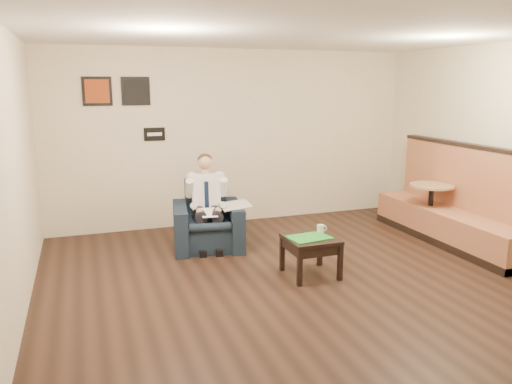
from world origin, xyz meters
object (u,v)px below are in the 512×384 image
object	(u,v)px
green_folder	(309,237)
armchair	(208,216)
cafe_table	(430,210)
smartphone	(309,232)
side_table	(310,256)
seated_man	(208,206)
coffee_mug	(320,229)
banquette	(452,195)

from	to	relation	value
green_folder	armchair	bearing A→B (deg)	120.73
cafe_table	armchair	bearing A→B (deg)	169.83
armchair	cafe_table	xyz separation A→B (m)	(3.28, -0.59, -0.06)
green_folder	smartphone	bearing A→B (deg)	66.37
side_table	seated_man	bearing A→B (deg)	124.76
green_folder	coffee_mug	distance (m)	0.27
banquette	seated_man	bearing A→B (deg)	166.69
side_table	coffee_mug	size ratio (longest dim) A/B	5.79
smartphone	armchair	bearing A→B (deg)	136.50
smartphone	banquette	xyz separation A→B (m)	(2.42, 0.35, 0.22)
armchair	smartphone	bearing A→B (deg)	-44.29
side_table	smartphone	distance (m)	0.30
green_folder	banquette	bearing A→B (deg)	12.30
armchair	side_table	xyz separation A→B (m)	(0.90, -1.44, -0.21)
banquette	smartphone	bearing A→B (deg)	-171.65
armchair	cafe_table	world-z (taller)	armchair
smartphone	coffee_mug	bearing A→B (deg)	-7.10
green_folder	seated_man	bearing A→B (deg)	123.40
side_table	smartphone	xyz separation A→B (m)	(0.05, 0.17, 0.24)
side_table	coffee_mug	bearing A→B (deg)	34.02
seated_man	smartphone	size ratio (longest dim) A/B	8.38
side_table	coffee_mug	distance (m)	0.37
seated_man	banquette	size ratio (longest dim) A/B	0.45
seated_man	banquette	distance (m)	3.48
seated_man	coffee_mug	xyz separation A→B (m)	(1.11, -1.20, -0.09)
armchair	green_folder	bearing A→B (deg)	-50.39
side_table	cafe_table	world-z (taller)	cafe_table
coffee_mug	smartphone	size ratio (longest dim) A/B	0.68
armchair	cafe_table	distance (m)	3.33
banquette	cafe_table	bearing A→B (deg)	104.76
coffee_mug	banquette	distance (m)	2.32
green_folder	cafe_table	distance (m)	2.57
armchair	seated_man	xyz separation A→B (m)	(-0.02, -0.12, 0.17)
green_folder	coffee_mug	bearing A→B (deg)	34.02
seated_man	banquette	bearing A→B (deg)	-4.43
seated_man	cafe_table	size ratio (longest dim) A/B	1.56
armchair	smartphone	distance (m)	1.59
smartphone	banquette	size ratio (longest dim) A/B	0.05
banquette	coffee_mug	bearing A→B (deg)	-170.14
armchair	coffee_mug	bearing A→B (deg)	-41.43
armchair	green_folder	xyz separation A→B (m)	(0.87, -1.46, 0.03)
coffee_mug	seated_man	bearing A→B (deg)	132.80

